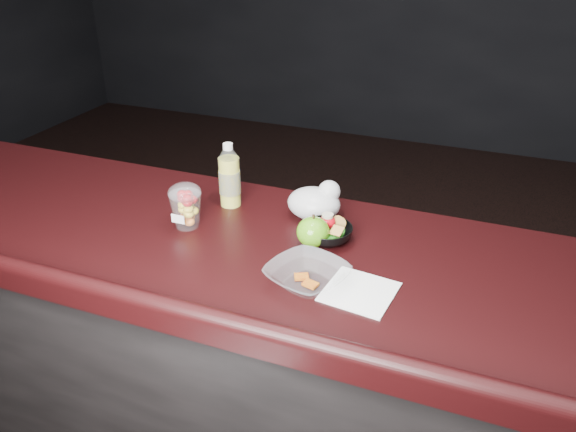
# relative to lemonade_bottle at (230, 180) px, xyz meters

# --- Properties ---
(counter) EXTENTS (4.06, 0.71, 1.02)m
(counter) POSITION_rel_lemonade_bottle_xyz_m (0.20, -0.19, -0.59)
(counter) COLOR black
(counter) RESTS_ON ground
(lemonade_bottle) EXTENTS (0.07, 0.07, 0.20)m
(lemonade_bottle) POSITION_rel_lemonade_bottle_xyz_m (0.00, 0.00, 0.00)
(lemonade_bottle) COLOR yellow
(lemonade_bottle) RESTS_ON counter
(fruit_cup) EXTENTS (0.09, 0.09, 0.13)m
(fruit_cup) POSITION_rel_lemonade_bottle_xyz_m (-0.06, -0.17, -0.02)
(fruit_cup) COLOR white
(fruit_cup) RESTS_ON counter
(green_apple) EXTENTS (0.09, 0.09, 0.09)m
(green_apple) POSITION_rel_lemonade_bottle_xyz_m (0.32, -0.14, -0.04)
(green_apple) COLOR #428C10
(green_apple) RESTS_ON counter
(plastic_bag) EXTENTS (0.16, 0.13, 0.12)m
(plastic_bag) POSITION_rel_lemonade_bottle_xyz_m (0.27, 0.01, -0.03)
(plastic_bag) COLOR silver
(plastic_bag) RESTS_ON counter
(snack_bowl) EXTENTS (0.15, 0.15, 0.08)m
(snack_bowl) POSITION_rel_lemonade_bottle_xyz_m (0.35, -0.10, -0.06)
(snack_bowl) COLOR black
(snack_bowl) RESTS_ON counter
(takeout_bowl) EXTENTS (0.24, 0.24, 0.05)m
(takeout_bowl) POSITION_rel_lemonade_bottle_xyz_m (0.36, -0.32, -0.06)
(takeout_bowl) COLOR silver
(takeout_bowl) RESTS_ON counter
(paper_napkin) EXTENTS (0.18, 0.18, 0.00)m
(paper_napkin) POSITION_rel_lemonade_bottle_xyz_m (0.49, -0.31, -0.08)
(paper_napkin) COLOR white
(paper_napkin) RESTS_ON counter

